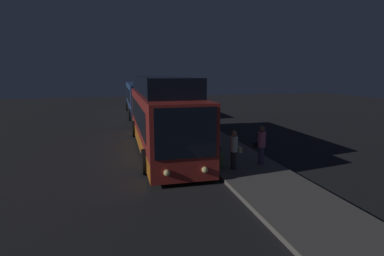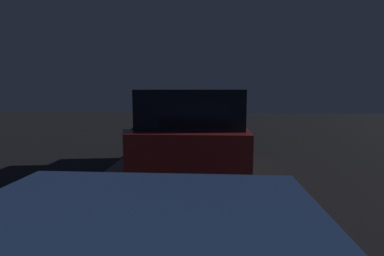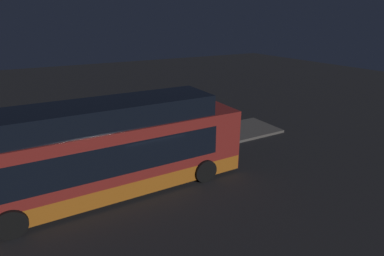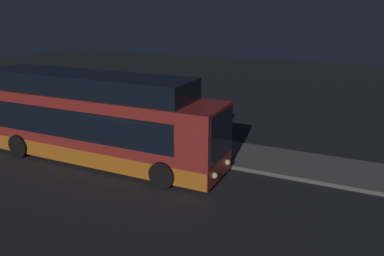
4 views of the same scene
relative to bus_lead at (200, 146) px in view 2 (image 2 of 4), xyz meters
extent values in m
plane|color=#232326|center=(1.81, -0.10, -1.76)|extent=(80.00, 80.00, 0.00)
cube|color=#605B56|center=(1.81, 3.01, -1.69)|extent=(20.00, 3.03, 0.16)
cube|color=maroon|center=(0.11, 0.00, -0.15)|extent=(11.68, 2.54, 2.85)
cube|color=orange|center=(0.11, 0.00, -1.23)|extent=(11.63, 2.56, 0.70)
cube|color=black|center=(-0.19, 0.00, 0.19)|extent=(9.58, 2.57, 1.25)
cube|color=black|center=(5.97, 0.00, 0.26)|extent=(0.06, 2.24, 1.82)
sphere|color=#F9E58C|center=(5.99, 0.70, -1.13)|extent=(0.24, 0.24, 0.24)
sphere|color=#F9E58C|center=(5.99, -0.70, -1.13)|extent=(0.24, 0.24, 0.24)
cylinder|color=black|center=(4.08, 1.27, -1.24)|extent=(1.06, 0.30, 1.06)
cylinder|color=black|center=(4.08, -1.27, -1.24)|extent=(1.06, 0.30, 1.06)
cylinder|color=black|center=(-3.52, 1.27, -1.24)|extent=(1.06, 0.30, 1.06)
cylinder|color=black|center=(-3.52, -1.27, -1.24)|extent=(1.06, 0.30, 1.06)
cube|color=black|center=(-0.36, 0.00, 1.71)|extent=(9.93, 2.34, 0.87)
cylinder|color=#4C476B|center=(3.72, 1.92, -1.24)|extent=(0.31, 0.31, 0.73)
cylinder|color=#CC6B8C|center=(3.72, 1.92, -0.55)|extent=(0.44, 0.44, 0.64)
sphere|color=#9E7051|center=(3.72, 1.92, -0.12)|extent=(0.24, 0.24, 0.24)
cube|color=maroon|center=(3.48, 2.03, -0.82)|extent=(0.25, 0.31, 0.24)
cylinder|color=#4C476B|center=(4.40, 3.74, -1.22)|extent=(0.31, 0.31, 0.77)
cylinder|color=#CC6B8C|center=(4.40, 3.74, -0.50)|extent=(0.44, 0.44, 0.67)
sphere|color=brown|center=(4.40, 3.74, -0.03)|extent=(0.25, 0.25, 0.25)
cube|color=black|center=(4.14, 3.65, -0.78)|extent=(0.23, 0.31, 0.24)
cylinder|color=#2D2D33|center=(4.75, 2.30, -1.23)|extent=(0.27, 0.27, 0.74)
cylinder|color=silver|center=(4.75, 2.30, -0.54)|extent=(0.39, 0.39, 0.65)
sphere|color=#9E7051|center=(4.75, 2.30, -0.09)|extent=(0.24, 0.24, 0.24)
cube|color=beige|center=(4.70, 2.56, -0.81)|extent=(0.30, 0.20, 0.24)
cube|color=#598C59|center=(4.28, 1.90, -1.31)|extent=(0.42, 0.18, 0.58)
cylinder|color=black|center=(4.28, 1.90, -0.90)|extent=(0.02, 0.02, 0.24)
cylinder|color=#4C4C51|center=(0.28, 2.71, -0.48)|extent=(0.10, 0.10, 2.26)
cube|color=silver|center=(0.28, 2.71, 0.40)|extent=(0.04, 0.79, 0.41)
camera|label=1|loc=(15.98, -2.28, 2.34)|focal=28.00mm
camera|label=2|loc=(-11.41, -0.48, 2.11)|focal=28.00mm
camera|label=3|loc=(-2.29, -11.42, 5.19)|focal=28.00mm
camera|label=4|loc=(10.63, -12.58, 4.70)|focal=35.00mm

